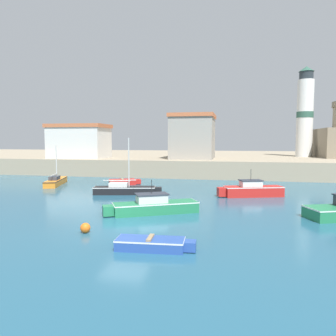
{
  "coord_description": "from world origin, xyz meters",
  "views": [
    {
      "loc": [
        5.87,
        -16.53,
        4.73
      ],
      "look_at": [
        -0.65,
        14.75,
        2.0
      ],
      "focal_mm": 35.0,
      "sensor_mm": 36.0,
      "label": 1
    }
  ],
  "objects_px": {
    "sailboat_orange_7": "(56,181)",
    "harbor_shed_far_end": "(79,141)",
    "sailboat_black_0": "(125,189)",
    "dinghy_blue_5": "(153,243)",
    "motorboat_green_2": "(153,206)",
    "dinghy_red_3": "(124,182)",
    "mooring_buoy": "(85,228)",
    "harbor_shed_near_wharf": "(193,136)",
    "motorboat_red_6": "(252,190)",
    "lighthouse": "(305,113)"
  },
  "relations": [
    {
      "from": "sailboat_orange_7",
      "to": "harbor_shed_far_end",
      "type": "relative_size",
      "value": 0.75
    },
    {
      "from": "sailboat_black_0",
      "to": "dinghy_blue_5",
      "type": "relative_size",
      "value": 1.72
    },
    {
      "from": "sailboat_black_0",
      "to": "sailboat_orange_7",
      "type": "height_order",
      "value": "sailboat_black_0"
    },
    {
      "from": "motorboat_green_2",
      "to": "dinghy_red_3",
      "type": "bearing_deg",
      "value": 117.29
    },
    {
      "from": "dinghy_red_3",
      "to": "sailboat_orange_7",
      "type": "relative_size",
      "value": 0.57
    },
    {
      "from": "dinghy_red_3",
      "to": "harbor_shed_far_end",
      "type": "relative_size",
      "value": 0.42
    },
    {
      "from": "sailboat_black_0",
      "to": "harbor_shed_far_end",
      "type": "height_order",
      "value": "harbor_shed_far_end"
    },
    {
      "from": "mooring_buoy",
      "to": "sailboat_black_0",
      "type": "bearing_deg",
      "value": 99.53
    },
    {
      "from": "dinghy_red_3",
      "to": "sailboat_orange_7",
      "type": "height_order",
      "value": "sailboat_orange_7"
    },
    {
      "from": "dinghy_red_3",
      "to": "harbor_shed_far_end",
      "type": "height_order",
      "value": "harbor_shed_far_end"
    },
    {
      "from": "dinghy_blue_5",
      "to": "dinghy_red_3",
      "type": "bearing_deg",
      "value": 112.95
    },
    {
      "from": "sailboat_black_0",
      "to": "harbor_shed_near_wharf",
      "type": "bearing_deg",
      "value": 78.5
    },
    {
      "from": "motorboat_red_6",
      "to": "dinghy_red_3",
      "type": "bearing_deg",
      "value": 160.33
    },
    {
      "from": "sailboat_black_0",
      "to": "mooring_buoy",
      "type": "relative_size",
      "value": 11.72
    },
    {
      "from": "sailboat_black_0",
      "to": "harbor_shed_far_end",
      "type": "relative_size",
      "value": 0.74
    },
    {
      "from": "dinghy_blue_5",
      "to": "sailboat_orange_7",
      "type": "xyz_separation_m",
      "value": [
        -15.17,
        17.82,
        0.13
      ]
    },
    {
      "from": "sailboat_black_0",
      "to": "motorboat_green_2",
      "type": "relative_size",
      "value": 1.01
    },
    {
      "from": "mooring_buoy",
      "to": "harbor_shed_near_wharf",
      "type": "bearing_deg",
      "value": 86.9
    },
    {
      "from": "dinghy_blue_5",
      "to": "harbor_shed_near_wharf",
      "type": "distance_m",
      "value": 31.94
    },
    {
      "from": "sailboat_orange_7",
      "to": "harbor_shed_near_wharf",
      "type": "xyz_separation_m",
      "value": [
        12.77,
        13.64,
        4.85
      ]
    },
    {
      "from": "sailboat_black_0",
      "to": "motorboat_green_2",
      "type": "xyz_separation_m",
      "value": [
        4.28,
        -6.86,
        0.07
      ]
    },
    {
      "from": "sailboat_orange_7",
      "to": "harbor_shed_far_end",
      "type": "height_order",
      "value": "harbor_shed_far_end"
    },
    {
      "from": "sailboat_orange_7",
      "to": "motorboat_green_2",
      "type": "bearing_deg",
      "value": -39.26
    },
    {
      "from": "motorboat_green_2",
      "to": "lighthouse",
      "type": "distance_m",
      "value": 37.42
    },
    {
      "from": "dinghy_red_3",
      "to": "lighthouse",
      "type": "height_order",
      "value": "lighthouse"
    },
    {
      "from": "dinghy_red_3",
      "to": "dinghy_blue_5",
      "type": "distance_m",
      "value": 21.05
    },
    {
      "from": "sailboat_orange_7",
      "to": "mooring_buoy",
      "type": "height_order",
      "value": "sailboat_orange_7"
    },
    {
      "from": "sailboat_black_0",
      "to": "sailboat_orange_7",
      "type": "relative_size",
      "value": 1.0
    },
    {
      "from": "sailboat_orange_7",
      "to": "harbor_shed_far_end",
      "type": "bearing_deg",
      "value": 105.26
    },
    {
      "from": "motorboat_green_2",
      "to": "motorboat_red_6",
      "type": "height_order",
      "value": "motorboat_red_6"
    },
    {
      "from": "harbor_shed_near_wharf",
      "to": "dinghy_blue_5",
      "type": "bearing_deg",
      "value": -85.63
    },
    {
      "from": "motorboat_green_2",
      "to": "dinghy_red_3",
      "type": "xyz_separation_m",
      "value": [
        -6.47,
        12.54,
        -0.16
      ]
    },
    {
      "from": "motorboat_green_2",
      "to": "harbor_shed_near_wharf",
      "type": "distance_m",
      "value": 25.08
    },
    {
      "from": "motorboat_green_2",
      "to": "dinghy_blue_5",
      "type": "distance_m",
      "value": 7.06
    },
    {
      "from": "sailboat_black_0",
      "to": "lighthouse",
      "type": "height_order",
      "value": "lighthouse"
    },
    {
      "from": "harbor_shed_near_wharf",
      "to": "lighthouse",
      "type": "bearing_deg",
      "value": 27.95
    },
    {
      "from": "motorboat_green_2",
      "to": "harbor_shed_far_end",
      "type": "distance_m",
      "value": 28.57
    },
    {
      "from": "harbor_shed_far_end",
      "to": "mooring_buoy",
      "type": "bearing_deg",
      "value": -62.73
    },
    {
      "from": "dinghy_red_3",
      "to": "motorboat_red_6",
      "type": "bearing_deg",
      "value": -19.67
    },
    {
      "from": "motorboat_green_2",
      "to": "sailboat_orange_7",
      "type": "distance_m",
      "value": 17.35
    },
    {
      "from": "motorboat_green_2",
      "to": "lighthouse",
      "type": "xyz_separation_m",
      "value": [
        15.33,
        33.11,
        8.32
      ]
    },
    {
      "from": "dinghy_red_3",
      "to": "mooring_buoy",
      "type": "relative_size",
      "value": 6.69
    },
    {
      "from": "lighthouse",
      "to": "harbor_shed_near_wharf",
      "type": "height_order",
      "value": "lighthouse"
    },
    {
      "from": "sailboat_black_0",
      "to": "motorboat_red_6",
      "type": "height_order",
      "value": "sailboat_black_0"
    },
    {
      "from": "dinghy_blue_5",
      "to": "motorboat_red_6",
      "type": "height_order",
      "value": "motorboat_red_6"
    },
    {
      "from": "motorboat_red_6",
      "to": "harbor_shed_near_wharf",
      "type": "xyz_separation_m",
      "value": [
        -7.19,
        16.72,
        4.7
      ]
    },
    {
      "from": "motorboat_green_2",
      "to": "harbor_shed_far_end",
      "type": "relative_size",
      "value": 0.74
    },
    {
      "from": "sailboat_black_0",
      "to": "dinghy_blue_5",
      "type": "height_order",
      "value": "sailboat_black_0"
    },
    {
      "from": "sailboat_black_0",
      "to": "lighthouse",
      "type": "distance_m",
      "value": 33.82
    },
    {
      "from": "lighthouse",
      "to": "harbor_shed_near_wharf",
      "type": "xyz_separation_m",
      "value": [
        -16.0,
        -8.49,
        -3.55
      ]
    }
  ]
}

